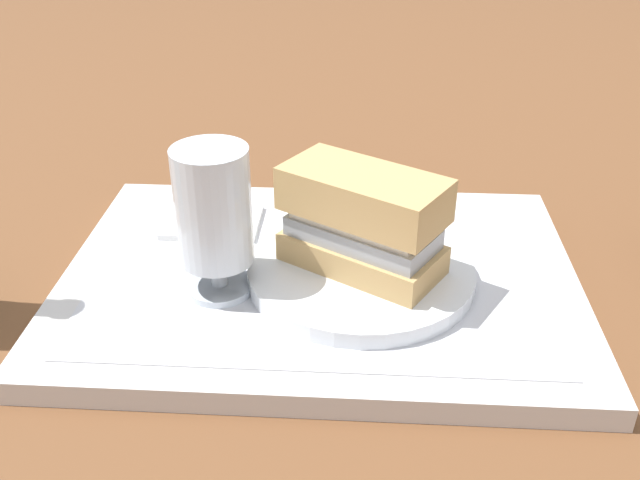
# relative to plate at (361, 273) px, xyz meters

# --- Properties ---
(ground_plane) EXTENTS (3.00, 3.00, 0.00)m
(ground_plane) POSITION_rel_plate_xyz_m (0.04, -0.01, -0.03)
(ground_plane) COLOR brown
(tray) EXTENTS (0.44, 0.32, 0.02)m
(tray) POSITION_rel_plate_xyz_m (0.04, -0.01, -0.02)
(tray) COLOR silver
(tray) RESTS_ON ground_plane
(placemat) EXTENTS (0.38, 0.27, 0.00)m
(placemat) POSITION_rel_plate_xyz_m (0.04, -0.01, -0.01)
(placemat) COLOR silver
(placemat) RESTS_ON tray
(plate) EXTENTS (0.19, 0.19, 0.01)m
(plate) POSITION_rel_plate_xyz_m (0.00, 0.00, 0.00)
(plate) COLOR white
(plate) RESTS_ON placemat
(sandwich) EXTENTS (0.14, 0.12, 0.08)m
(sandwich) POSITION_rel_plate_xyz_m (0.00, -0.00, 0.05)
(sandwich) COLOR tan
(sandwich) RESTS_ON plate
(beer_glass) EXTENTS (0.06, 0.06, 0.12)m
(beer_glass) POSITION_rel_plate_xyz_m (0.12, 0.02, 0.06)
(beer_glass) COLOR silver
(beer_glass) RESTS_ON placemat
(napkin_folded) EXTENTS (0.09, 0.07, 0.01)m
(napkin_folded) POSITION_rel_plate_xyz_m (0.14, -0.09, -0.00)
(napkin_folded) COLOR white
(napkin_folded) RESTS_ON placemat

